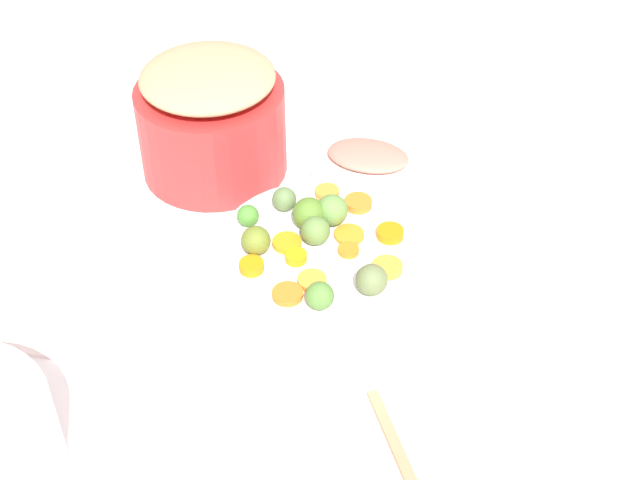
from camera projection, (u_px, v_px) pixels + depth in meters
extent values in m
cube|color=white|center=(330.00, 321.00, 1.23)|extent=(2.40, 2.40, 0.02)
cylinder|color=white|center=(320.00, 274.00, 1.21)|extent=(0.27, 0.27, 0.10)
cylinder|color=red|center=(212.00, 130.00, 1.43)|extent=(0.23, 0.23, 0.15)
ellipsoid|color=tan|center=(207.00, 77.00, 1.36)|extent=(0.20, 0.20, 0.04)
cylinder|color=orange|center=(358.00, 203.00, 1.24)|extent=(0.05, 0.05, 0.01)
cylinder|color=orange|center=(348.00, 250.00, 1.17)|extent=(0.04, 0.04, 0.01)
cylinder|color=orange|center=(252.00, 266.00, 1.14)|extent=(0.04, 0.04, 0.01)
cylinder|color=orange|center=(296.00, 257.00, 1.16)|extent=(0.03, 0.03, 0.01)
cylinder|color=orange|center=(349.00, 235.00, 1.19)|extent=(0.06, 0.06, 0.01)
cylinder|color=orange|center=(387.00, 270.00, 1.14)|extent=(0.05, 0.05, 0.01)
cylinder|color=orange|center=(327.00, 192.00, 1.26)|extent=(0.04, 0.04, 0.01)
cylinder|color=orange|center=(312.00, 281.00, 1.13)|extent=(0.05, 0.05, 0.01)
cylinder|color=orange|center=(390.00, 233.00, 1.19)|extent=(0.05, 0.05, 0.01)
cylinder|color=orange|center=(288.00, 294.00, 1.11)|extent=(0.05, 0.05, 0.01)
cylinder|color=orange|center=(287.00, 243.00, 1.18)|extent=(0.04, 0.04, 0.01)
sphere|color=#567739|center=(316.00, 231.00, 1.17)|extent=(0.04, 0.04, 0.04)
sphere|color=#4C7832|center=(320.00, 296.00, 1.09)|extent=(0.03, 0.03, 0.03)
sphere|color=#5C6B3F|center=(372.00, 280.00, 1.10)|extent=(0.04, 0.04, 0.04)
sphere|color=#5F6E24|center=(256.00, 241.00, 1.16)|extent=(0.04, 0.04, 0.04)
sphere|color=#557040|center=(284.00, 199.00, 1.23)|extent=(0.03, 0.03, 0.03)
sphere|color=#4D7426|center=(309.00, 214.00, 1.19)|extent=(0.04, 0.04, 0.04)
sphere|color=#447F2D|center=(248.00, 216.00, 1.20)|extent=(0.03, 0.03, 0.03)
sphere|color=#59823D|center=(332.00, 210.00, 1.20)|extent=(0.04, 0.04, 0.04)
cube|color=#A77954|center=(404.00, 465.00, 1.05)|extent=(0.19, 0.13, 0.01)
cylinder|color=white|center=(374.00, 170.00, 1.46)|extent=(0.20, 0.20, 0.01)
ellipsoid|color=#C8705E|center=(368.00, 155.00, 1.46)|extent=(0.09, 0.14, 0.02)
cube|color=silver|center=(62.00, 312.00, 1.23)|extent=(0.17, 0.15, 0.01)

